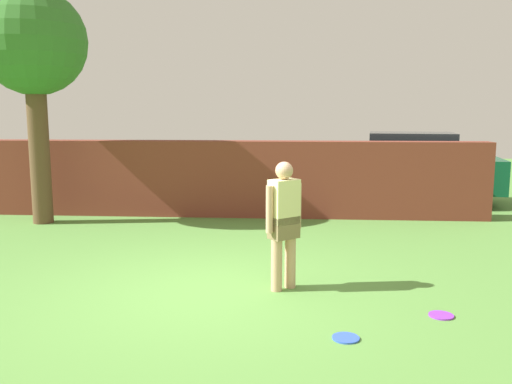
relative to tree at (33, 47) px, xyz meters
The scene contains 7 objects.
ground_plane 6.64m from the tree, 44.88° to the right, with size 40.00×40.00×0.00m, color #568C3D.
brick_wall 3.79m from the tree, 21.43° to the left, with size 13.15×0.50×1.62m, color brown.
tree is the anchor object (origin of this frame).
person 6.72m from the tree, 37.36° to the right, with size 0.43×0.40×1.62m.
car 8.88m from the tree, 21.24° to the left, with size 4.40×2.39×1.72m.
frisbee_purple 8.81m from the tree, 34.33° to the right, with size 0.27×0.27×0.02m, color purple.
frisbee_blue 8.41m from the tree, 43.20° to the right, with size 0.27×0.27×0.02m, color blue.
Camera 1 is at (1.05, -6.35, 2.23)m, focal length 37.73 mm.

